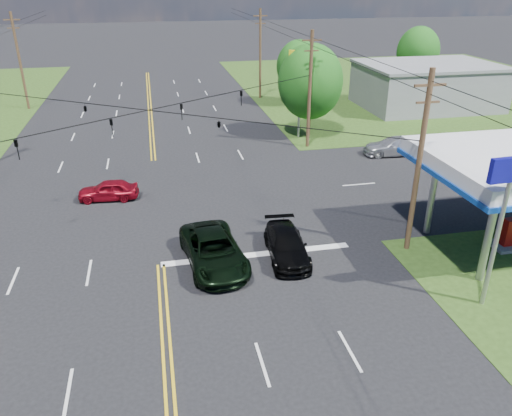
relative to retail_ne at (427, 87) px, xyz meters
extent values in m
plane|color=black|center=(-30.00, -20.00, -2.20)|extent=(280.00, 280.00, 0.00)
cube|color=#264114|center=(5.00, 12.00, -2.20)|extent=(46.00, 48.00, 0.03)
cube|color=silver|center=(-25.00, -28.00, -2.20)|extent=(10.00, 0.50, 0.02)
cube|color=slate|center=(0.00, 0.00, 0.00)|extent=(14.00, 10.00, 4.40)
cylinder|color=#A5A5AA|center=(-15.00, -32.50, 0.12)|extent=(0.36, 0.36, 4.65)
cylinder|color=#A5A5AA|center=(-15.00, -27.50, 0.12)|extent=(0.36, 0.36, 4.65)
cube|color=maroon|center=(-11.70, -30.00, -1.25)|extent=(0.70, 0.50, 1.50)
cylinder|color=#442E1C|center=(-17.00, -29.00, 2.55)|extent=(0.28, 0.28, 9.50)
cube|color=#442E1C|center=(-17.00, -29.00, 6.50)|extent=(1.60, 0.12, 0.12)
cube|color=#442E1C|center=(-17.00, -29.00, 5.70)|extent=(1.20, 0.10, 0.10)
cylinder|color=#442E1C|center=(-17.00, -11.00, 2.55)|extent=(0.28, 0.28, 9.50)
cube|color=#442E1C|center=(-17.00, -11.00, 6.50)|extent=(1.60, 0.12, 0.12)
cube|color=#442E1C|center=(-17.00, -11.00, 5.70)|extent=(1.20, 0.10, 0.10)
cylinder|color=#442E1C|center=(-43.00, 8.00, 2.80)|extent=(0.28, 0.28, 10.00)
cube|color=#442E1C|center=(-43.00, 8.00, 7.00)|extent=(1.60, 0.12, 0.12)
cube|color=#442E1C|center=(-43.00, 8.00, 6.20)|extent=(1.20, 0.10, 0.10)
cylinder|color=#442E1C|center=(-17.00, 8.00, 2.80)|extent=(0.28, 0.28, 10.00)
cube|color=#442E1C|center=(-17.00, 8.00, 7.00)|extent=(1.60, 0.12, 0.12)
cube|color=#442E1C|center=(-17.00, 8.00, 6.20)|extent=(1.20, 0.10, 0.10)
imported|color=black|center=(-36.50, -24.50, 3.22)|extent=(0.17, 0.21, 1.05)
imported|color=black|center=(-32.08, -21.44, 3.22)|extent=(0.17, 0.21, 1.05)
imported|color=black|center=(-27.92, -18.56, 3.22)|extent=(0.17, 0.21, 1.05)
imported|color=black|center=(-23.50, -15.50, 3.22)|extent=(0.17, 0.21, 1.05)
imported|color=black|center=(-33.90, -17.30, 3.50)|extent=(1.24, 0.26, 0.50)
imported|color=black|center=(-26.10, -22.70, 3.50)|extent=(1.24, 0.26, 0.50)
cylinder|color=black|center=(-17.00, -22.00, 6.70)|extent=(0.04, 100.00, 0.04)
cylinder|color=black|center=(-17.00, -22.00, 6.10)|extent=(0.04, 100.00, 0.04)
cylinder|color=#442E1C|center=(-16.00, -8.00, -0.55)|extent=(0.36, 0.36, 3.30)
ellipsoid|color=#154B14|center=(-16.00, -8.00, 2.67)|extent=(5.70, 5.70, 6.60)
cylinder|color=#442E1C|center=(-13.50, 4.00, -0.77)|extent=(0.36, 0.36, 2.86)
ellipsoid|color=#154B14|center=(-13.50, 4.00, 2.03)|extent=(4.94, 4.94, 5.72)
cylinder|color=#442E1C|center=(4.00, 10.00, -0.66)|extent=(0.36, 0.36, 3.08)
ellipsoid|color=#154B14|center=(4.00, 10.00, 2.35)|extent=(5.32, 5.32, 6.16)
imported|color=black|center=(-27.33, -28.50, -1.39)|extent=(3.26, 6.07, 1.62)
imported|color=black|center=(-23.55, -28.50, -1.51)|extent=(2.29, 4.88, 1.38)
imported|color=maroon|center=(-33.00, -19.00, -1.55)|extent=(3.94, 1.85, 1.30)
imported|color=#B6B6BB|center=(-10.72, -14.50, -1.47)|extent=(5.18, 2.54, 1.45)
cylinder|color=#A5A5AA|center=(-16.07, -34.28, 1.31)|extent=(0.20, 0.20, 7.01)
cylinder|color=#A5A5AA|center=(-17.00, -8.27, 1.64)|extent=(0.20, 0.20, 7.68)
cube|color=gold|center=(-17.00, -8.27, 4.88)|extent=(2.10, 0.83, 1.06)
camera|label=1|loc=(-29.72, -50.19, 11.13)|focal=35.00mm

